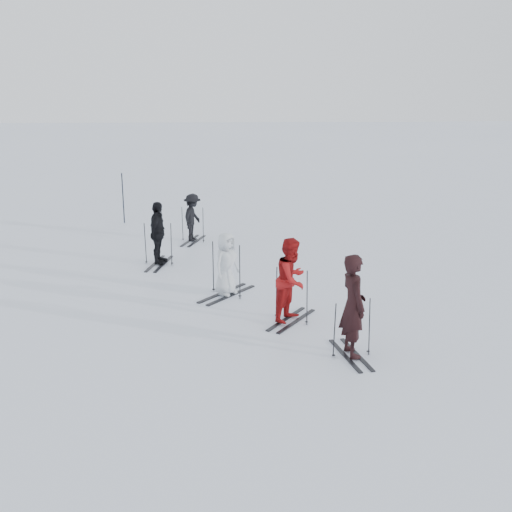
{
  "coord_description": "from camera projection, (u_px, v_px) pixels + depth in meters",
  "views": [
    {
      "loc": [
        -0.74,
        -13.82,
        5.22
      ],
      "look_at": [
        0.0,
        1.0,
        1.0
      ],
      "focal_mm": 45.0,
      "sensor_mm": 36.0,
      "label": 1
    }
  ],
  "objects": [
    {
      "name": "skis_grey",
      "position": [
        226.0,
        268.0,
        15.56
      ],
      "size": [
        2.06,
        1.93,
        1.35
      ],
      "primitive_type": null,
      "rotation": [
        0.0,
        0.0,
        0.89
      ],
      "color": "black",
      "rests_on": "ground"
    },
    {
      "name": "skier_grey",
      "position": [
        226.0,
        265.0,
        15.53
      ],
      "size": [
        0.85,
        0.89,
        1.53
      ],
      "primitive_type": "imported",
      "rotation": [
        0.0,
        0.0,
        0.89
      ],
      "color": "silver",
      "rests_on": "ground"
    },
    {
      "name": "skier_uphill_far",
      "position": [
        193.0,
        218.0,
        20.58
      ],
      "size": [
        0.84,
        1.11,
        1.52
      ],
      "primitive_type": "imported",
      "rotation": [
        0.0,
        0.0,
        1.26
      ],
      "color": "black",
      "rests_on": "ground"
    },
    {
      "name": "skier_near_dark",
      "position": [
        353.0,
        307.0,
        12.06
      ],
      "size": [
        0.61,
        0.81,
        2.0
      ],
      "primitive_type": "imported",
      "rotation": [
        0.0,
        0.0,
        1.77
      ],
      "color": "black",
      "rests_on": "ground"
    },
    {
      "name": "skier_red",
      "position": [
        292.0,
        281.0,
        13.84
      ],
      "size": [
        1.08,
        1.13,
        1.84
      ],
      "primitive_type": "imported",
      "rotation": [
        0.0,
        0.0,
        0.97
      ],
      "color": "maroon",
      "rests_on": "ground"
    },
    {
      "name": "skis_near_dark",
      "position": [
        352.0,
        328.0,
        12.18
      ],
      "size": [
        1.72,
        1.14,
        1.16
      ],
      "primitive_type": null,
      "rotation": [
        0.0,
        0.0,
        1.77
      ],
      "color": "black",
      "rests_on": "ground"
    },
    {
      "name": "skis_uphill_left",
      "position": [
        158.0,
        243.0,
        18.1
      ],
      "size": [
        1.85,
        1.24,
        1.24
      ],
      "primitive_type": null,
      "rotation": [
        0.0,
        0.0,
        1.36
      ],
      "color": "black",
      "rests_on": "ground"
    },
    {
      "name": "skier_uphill_left",
      "position": [
        158.0,
        234.0,
        18.03
      ],
      "size": [
        0.64,
        1.11,
        1.77
      ],
      "primitive_type": "imported",
      "rotation": [
        0.0,
        0.0,
        1.36
      ],
      "color": "black",
      "rests_on": "ground"
    },
    {
      "name": "ground",
      "position": [
        258.0,
        310.0,
        14.74
      ],
      "size": [
        120.0,
        120.0,
        0.0
      ],
      "primitive_type": "plane",
      "color": "silver",
      "rests_on": "ground"
    },
    {
      "name": "piste_marker",
      "position": [
        123.0,
        198.0,
        23.12
      ],
      "size": [
        0.05,
        0.05,
        1.82
      ],
      "primitive_type": "cylinder",
      "rotation": [
        0.0,
        0.0,
        0.14
      ],
      "color": "black",
      "rests_on": "ground"
    },
    {
      "name": "skis_red",
      "position": [
        292.0,
        294.0,
        13.92
      ],
      "size": [
        1.9,
        1.69,
        1.23
      ],
      "primitive_type": null,
      "rotation": [
        0.0,
        0.0,
        0.97
      ],
      "color": "black",
      "rests_on": "ground"
    },
    {
      "name": "skis_uphill_far",
      "position": [
        193.0,
        224.0,
        20.63
      ],
      "size": [
        1.77,
        1.29,
        1.16
      ],
      "primitive_type": null,
      "rotation": [
        0.0,
        0.0,
        1.26
      ],
      "color": "black",
      "rests_on": "ground"
    }
  ]
}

